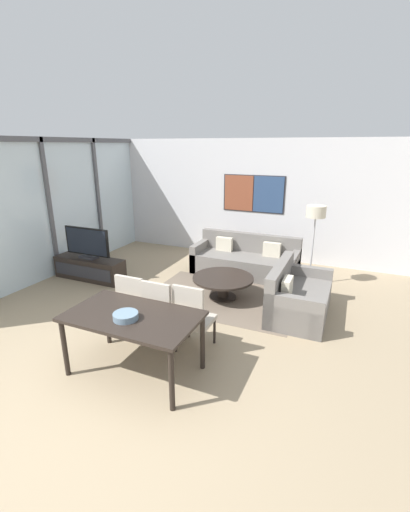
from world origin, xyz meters
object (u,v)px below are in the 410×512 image
at_px(sofa_main, 246,261).
at_px(dining_table, 133,321).
at_px(sofa_side, 295,298).
at_px(dining_chair_centre, 161,311).
at_px(coffee_table, 223,282).
at_px(dining_chair_left, 135,304).
at_px(tv_console, 90,268).
at_px(floor_lamp, 316,218).
at_px(television, 87,243).
at_px(dining_chair_right, 192,316).
at_px(fruit_bowl, 126,316).

height_order(sofa_main, dining_table, sofa_main).
relative_size(sofa_side, dining_chair_centre, 1.55).
xyz_separation_m(coffee_table, dining_chair_centre, (-0.22, -1.78, 0.22)).
bearing_deg(dining_chair_centre, dining_table, -90.00).
bearing_deg(dining_table, dining_chair_left, 123.44).
bearing_deg(tv_console, dining_table, -39.69).
relative_size(sofa_side, floor_lamp, 0.96).
bearing_deg(sofa_side, coffee_table, 86.33).
bearing_deg(television, sofa_side, 2.00).
relative_size(dining_chair_left, dining_chair_right, 1.00).
xyz_separation_m(coffee_table, dining_chair_left, (-0.66, -1.74, 0.22)).
distance_m(dining_table, floor_lamp, 4.06).
height_order(television, sofa_side, television).
distance_m(coffee_table, dining_chair_centre, 1.81).
distance_m(sofa_main, dining_table, 3.82).
distance_m(television, sofa_main, 3.31).
xyz_separation_m(tv_console, dining_chair_centre, (2.63, -1.55, 0.30)).
distance_m(sofa_side, dining_chair_right, 1.98).
xyz_separation_m(tv_console, dining_chair_left, (2.19, -1.51, 0.30)).
distance_m(dining_table, dining_chair_left, 0.82).
bearing_deg(dining_chair_right, dining_table, -123.12).
bearing_deg(dining_chair_centre, sofa_side, 48.36).
distance_m(dining_chair_right, fruit_bowl, 0.96).
bearing_deg(dining_chair_right, tv_console, 153.88).
height_order(tv_console, fruit_bowl, fruit_bowl).
height_order(tv_console, floor_lamp, floor_lamp).
height_order(dining_chair_centre, fruit_bowl, dining_chair_centre).
bearing_deg(dining_chair_centre, coffee_table, 83.09).
xyz_separation_m(tv_console, fruit_bowl, (2.63, -2.30, 0.59)).
bearing_deg(dining_chair_right, television, 153.86).
height_order(dining_chair_centre, floor_lamp, floor_lamp).
xyz_separation_m(television, fruit_bowl, (2.63, -2.30, 0.05)).
height_order(television, dining_chair_centre, television).
xyz_separation_m(television, dining_chair_centre, (2.63, -1.55, -0.24)).
bearing_deg(coffee_table, floor_lamp, 43.23).
bearing_deg(dining_chair_right, sofa_main, 94.14).
bearing_deg(television, floor_lamp, 19.65).
bearing_deg(tv_console, dining_chair_centre, -30.53).
xyz_separation_m(dining_table, fruit_bowl, (-0.00, -0.12, 0.12)).
distance_m(fruit_bowl, floor_lamp, 4.15).
bearing_deg(dining_chair_right, dining_chair_left, -179.46).
xyz_separation_m(sofa_main, dining_chair_left, (-0.66, -3.13, 0.25)).
height_order(tv_console, sofa_side, sofa_side).
distance_m(tv_console, television, 0.54).
bearing_deg(coffee_table, sofa_side, -3.67).
distance_m(tv_console, coffee_table, 2.86).
bearing_deg(tv_console, television, 90.00).
relative_size(dining_table, dining_chair_right, 1.60).
height_order(sofa_side, dining_table, sofa_side).
height_order(dining_chair_left, floor_lamp, floor_lamp).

